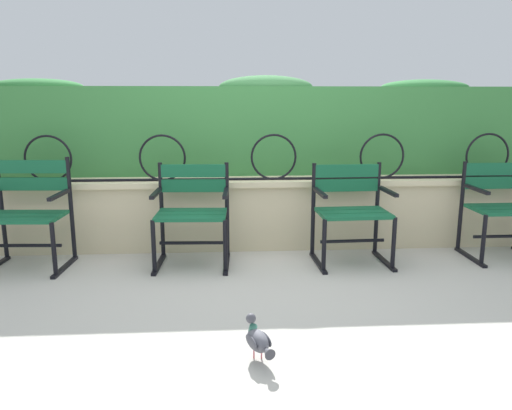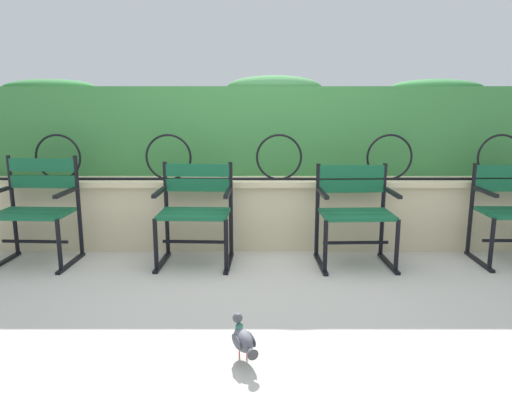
# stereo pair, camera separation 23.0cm
# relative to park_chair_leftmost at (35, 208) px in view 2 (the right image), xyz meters

# --- Properties ---
(ground_plane) EXTENTS (60.00, 60.00, 0.00)m
(ground_plane) POSITION_rel_park_chair_leftmost_xyz_m (1.87, -0.36, -0.47)
(ground_plane) COLOR #BCB7AD
(stone_wall) EXTENTS (7.07, 0.41, 0.65)m
(stone_wall) POSITION_rel_park_chair_leftmost_xyz_m (1.87, 0.45, -0.15)
(stone_wall) COLOR beige
(stone_wall) RESTS_ON ground
(iron_arch_fence) EXTENTS (6.54, 0.02, 0.42)m
(iron_arch_fence) POSITION_rel_park_chair_leftmost_xyz_m (1.61, 0.38, 0.35)
(iron_arch_fence) COLOR black
(iron_arch_fence) RESTS_ON stone_wall
(hedge_row) EXTENTS (6.93, 0.55, 0.95)m
(hedge_row) POSITION_rel_park_chair_leftmost_xyz_m (1.87, 0.91, 0.62)
(hedge_row) COLOR #387A3D
(hedge_row) RESTS_ON stone_wall
(park_chair_leftmost) EXTENTS (0.66, 0.55, 0.90)m
(park_chair_leftmost) POSITION_rel_park_chair_leftmost_xyz_m (0.00, 0.00, 0.00)
(park_chair_leftmost) COLOR #145B38
(park_chair_leftmost) RESTS_ON ground
(park_chair_centre_left) EXTENTS (0.63, 0.55, 0.84)m
(park_chair_centre_left) POSITION_rel_park_chair_leftmost_xyz_m (1.35, -0.01, -0.01)
(park_chair_centre_left) COLOR #145B38
(park_chair_centre_left) RESTS_ON ground
(park_chair_centre_right) EXTENTS (0.64, 0.54, 0.83)m
(park_chair_centre_right) POSITION_rel_park_chair_leftmost_xyz_m (2.69, -0.04, -0.02)
(park_chair_centre_right) COLOR #145B38
(park_chair_centre_right) RESTS_ON ground
(park_chair_rightmost) EXTENTS (0.58, 0.52, 0.83)m
(park_chair_rightmost) POSITION_rel_park_chair_leftmost_xyz_m (4.04, 0.02, -0.02)
(park_chair_rightmost) COLOR #145B38
(park_chair_rightmost) RESTS_ON ground
(pigeon_near_chairs) EXTENTS (0.16, 0.28, 0.22)m
(pigeon_near_chairs) POSITION_rel_park_chair_leftmost_xyz_m (1.79, -1.65, -0.36)
(pigeon_near_chairs) COLOR #5B5B66
(pigeon_near_chairs) RESTS_ON ground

